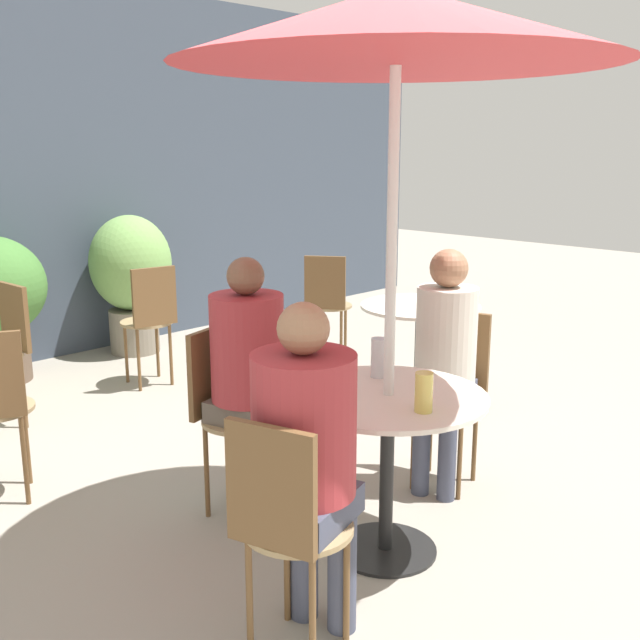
{
  "coord_description": "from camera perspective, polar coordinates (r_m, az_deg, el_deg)",
  "views": [
    {
      "loc": [
        -2.21,
        -1.92,
        1.73
      ],
      "look_at": [
        0.09,
        0.35,
        0.97
      ],
      "focal_mm": 42.0,
      "sensor_mm": 36.0,
      "label": 1
    }
  ],
  "objects": [
    {
      "name": "bistro_chair_0",
      "position": [
        3.92,
        10.06,
        -4.53
      ],
      "size": [
        0.41,
        0.39,
        0.89
      ],
      "rotation": [
        0.0,
        0.0,
        -1.29
      ],
      "color": "#997F56",
      "rests_on": "ground_plane"
    },
    {
      "name": "potted_plant_2",
      "position": [
        6.45,
        -14.2,
        3.49
      ],
      "size": [
        0.68,
        0.68,
        1.16
      ],
      "color": "slate",
      "rests_on": "ground_plane"
    },
    {
      "name": "beer_glass_0",
      "position": [
        3.33,
        4.49,
        -2.88
      ],
      "size": [
        0.07,
        0.07,
        0.18
      ],
      "color": "silver",
      "rests_on": "cafe_table_near"
    },
    {
      "name": "umbrella",
      "position": [
        2.99,
        5.85,
        21.32
      ],
      "size": [
        1.71,
        1.71,
        2.3
      ],
      "color": "silver",
      "rests_on": "ground_plane"
    },
    {
      "name": "seated_person_1",
      "position": [
        3.44,
        -5.33,
        -3.5
      ],
      "size": [
        0.36,
        0.39,
        1.24
      ],
      "rotation": [
        0.0,
        0.0,
        0.28
      ],
      "color": "brown",
      "rests_on": "ground_plane"
    },
    {
      "name": "bistro_chair_5",
      "position": [
        5.89,
        0.51,
        1.67
      ],
      "size": [
        0.43,
        0.43,
        0.89
      ],
      "rotation": [
        0.0,
        0.0,
        2.18
      ],
      "color": "#997F56",
      "rests_on": "ground_plane"
    },
    {
      "name": "beer_glass_1",
      "position": [
        2.93,
        7.91,
        -5.47
      ],
      "size": [
        0.07,
        0.07,
        0.16
      ],
      "color": "#DBC65B",
      "rests_on": "cafe_table_near"
    },
    {
      "name": "cafe_table_far",
      "position": [
        4.91,
        7.6,
        -0.92
      ],
      "size": [
        0.77,
        0.77,
        0.72
      ],
      "color": "black",
      "rests_on": "ground_plane"
    },
    {
      "name": "seated_person_0",
      "position": [
        3.74,
        9.49,
        -2.15
      ],
      "size": [
        0.35,
        0.32,
        1.24
      ],
      "rotation": [
        0.0,
        0.0,
        -1.29
      ],
      "color": "#42475B",
      "rests_on": "ground_plane"
    },
    {
      "name": "seated_person_2",
      "position": [
        2.55,
        -1.05,
        -9.68
      ],
      "size": [
        0.4,
        0.38,
        1.24
      ],
      "rotation": [
        0.0,
        0.0,
        1.85
      ],
      "color": "#42475B",
      "rests_on": "ground_plane"
    },
    {
      "name": "bistro_chair_1",
      "position": [
        3.58,
        -7.15,
        -6.18
      ],
      "size": [
        0.39,
        0.41,
        0.89
      ],
      "rotation": [
        0.0,
        0.0,
        0.28
      ],
      "color": "#997F56",
      "rests_on": "ground_plane"
    },
    {
      "name": "bistro_chair_4",
      "position": [
        5.48,
        -12.78,
        0.46
      ],
      "size": [
        0.38,
        0.4,
        0.89
      ],
      "rotation": [
        0.0,
        0.0,
        2.96
      ],
      "color": "#997F56",
      "rests_on": "ground_plane"
    },
    {
      "name": "ground_plane",
      "position": [
        3.41,
        3.28,
        -17.33
      ],
      "size": [
        20.0,
        20.0,
        0.0
      ],
      "primitive_type": "plane",
      "color": "gray"
    },
    {
      "name": "cafe_table_near",
      "position": [
        3.19,
        5.17,
        -8.45
      ],
      "size": [
        0.83,
        0.83,
        0.72
      ],
      "color": "black",
      "rests_on": "ground_plane"
    },
    {
      "name": "bistro_chair_2",
      "position": [
        2.52,
        -2.68,
        -14.81
      ],
      "size": [
        0.41,
        0.39,
        0.89
      ],
      "rotation": [
        0.0,
        0.0,
        -4.43
      ],
      "color": "#997F56",
      "rests_on": "ground_plane"
    },
    {
      "name": "bistro_chair_3",
      "position": [
        5.01,
        -22.98,
        -1.5
      ],
      "size": [
        0.38,
        0.38,
        0.89
      ],
      "rotation": [
        0.0,
        0.0,
        4.77
      ],
      "color": "#997F56",
      "rests_on": "ground_plane"
    }
  ]
}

